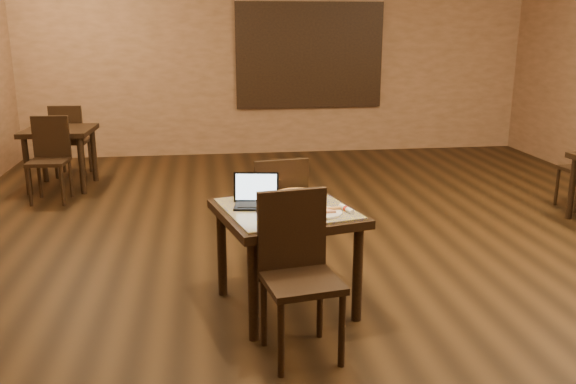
{
  "coord_description": "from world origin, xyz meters",
  "views": [
    {
      "loc": [
        -1.18,
        -4.75,
        2.01
      ],
      "look_at": [
        -0.6,
        -0.55,
        0.85
      ],
      "focal_mm": 38.0,
      "sensor_mm": 36.0,
      "label": 1
    }
  ],
  "objects": [
    {
      "name": "ground",
      "position": [
        0.0,
        0.0,
        0.0
      ],
      "size": [
        10.0,
        10.0,
        0.0
      ],
      "primitive_type": "plane",
      "color": "black",
      "rests_on": "ground"
    },
    {
      "name": "mural",
      "position": [
        0.5,
        4.96,
        1.55
      ],
      "size": [
        2.34,
        0.05,
        1.64
      ],
      "color": "#244A85",
      "rests_on": "wall_back"
    },
    {
      "name": "pizza_slice",
      "position": [
        -0.41,
        -0.83,
        0.79
      ],
      "size": [
        0.22,
        0.22,
        0.02
      ],
      "primitive_type": null,
      "rotation": [
        0.0,
        0.0,
        0.07
      ],
      "color": "beige",
      "rests_on": "plate"
    },
    {
      "name": "napkin_roll",
      "position": [
        -0.23,
        -0.79,
        0.78
      ],
      "size": [
        0.08,
        0.16,
        0.04
      ],
      "rotation": [
        0.0,
        0.0,
        0.3
      ],
      "color": "white",
      "rests_on": "tiled_table"
    },
    {
      "name": "other_table_b",
      "position": [
        -3.0,
        3.15,
        0.63
      ],
      "size": [
        0.86,
        0.86,
        0.76
      ],
      "rotation": [
        0.0,
        0.0,
        -0.06
      ],
      "color": "black",
      "rests_on": "ground"
    },
    {
      "name": "other_table_b_chair_far",
      "position": [
        -3.01,
        3.72,
        0.56
      ],
      "size": [
        0.45,
        0.45,
        0.99
      ],
      "rotation": [
        0.0,
        0.0,
        3.08
      ],
      "color": "black",
      "rests_on": "ground"
    },
    {
      "name": "chair_main_near",
      "position": [
        -0.64,
        -1.26,
        0.58
      ],
      "size": [
        0.51,
        0.51,
        1.03
      ],
      "rotation": [
        0.0,
        0.0,
        0.16
      ],
      "color": "black",
      "rests_on": "ground"
    },
    {
      "name": "pizza_pan",
      "position": [
        -0.51,
        -0.41,
        0.77
      ],
      "size": [
        0.37,
        0.37,
        0.01
      ],
      "primitive_type": "cylinder",
      "color": "silver",
      "rests_on": "tiled_table"
    },
    {
      "name": "tiled_table",
      "position": [
        -0.63,
        -0.65,
        0.66
      ],
      "size": [
        1.11,
        1.11,
        0.76
      ],
      "rotation": [
        0.0,
        0.0,
        0.24
      ],
      "color": "black",
      "rests_on": "ground"
    },
    {
      "name": "spatula",
      "position": [
        -0.49,
        -0.43,
        0.79
      ],
      "size": [
        0.27,
        0.26,
        0.01
      ],
      "primitive_type": "cube",
      "rotation": [
        0.0,
        0.0,
        0.84
      ],
      "color": "silver",
      "rests_on": "pizza_whole"
    },
    {
      "name": "laptop",
      "position": [
        -0.83,
        -0.55,
        0.82
      ],
      "size": [
        0.36,
        0.3,
        0.22
      ],
      "rotation": [
        0.0,
        0.0,
        -0.16
      ],
      "color": "black",
      "rests_on": "tiled_table"
    },
    {
      "name": "chair_main_far",
      "position": [
        -0.62,
        -0.04,
        0.56
      ],
      "size": [
        0.49,
        0.49,
        1.0
      ],
      "rotation": [
        0.0,
        0.0,
        3.29
      ],
      "color": "black",
      "rests_on": "ground"
    },
    {
      "name": "plate",
      "position": [
        -0.41,
        -0.83,
        0.77
      ],
      "size": [
        0.28,
        0.28,
        0.02
      ],
      "primitive_type": "cylinder",
      "color": "white",
      "rests_on": "tiled_table"
    },
    {
      "name": "wall_back",
      "position": [
        0.0,
        5.0,
        1.5
      ],
      "size": [
        8.0,
        0.02,
        3.0
      ],
      "primitive_type": "cube",
      "color": "#996C4E",
      "rests_on": "ground"
    },
    {
      "name": "pizza_whole",
      "position": [
        -0.51,
        -0.41,
        0.78
      ],
      "size": [
        0.38,
        0.38,
        0.03
      ],
      "color": "beige",
      "rests_on": "pizza_pan"
    },
    {
      "name": "other_table_b_chair_near",
      "position": [
        -2.99,
        2.57,
        0.56
      ],
      "size": [
        0.45,
        0.45,
        0.99
      ],
      "rotation": [
        0.0,
        0.0,
        -0.06
      ],
      "color": "black",
      "rests_on": "ground"
    }
  ]
}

